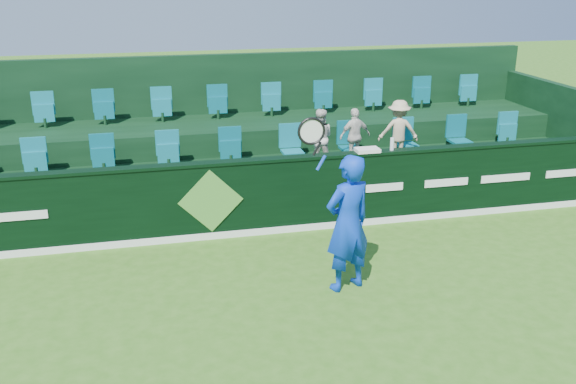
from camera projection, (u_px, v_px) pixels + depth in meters
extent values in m
plane|color=#336919|center=(252.00, 371.00, 7.42)|extent=(60.00, 60.00, 0.00)
cube|color=black|center=(210.00, 202.00, 10.88)|extent=(16.00, 0.20, 1.30)
cube|color=black|center=(209.00, 164.00, 10.65)|extent=(16.00, 0.24, 0.05)
cube|color=white|center=(212.00, 236.00, 10.97)|extent=(16.00, 0.02, 0.12)
cube|color=#4F9435|center=(211.00, 201.00, 10.76)|extent=(1.10, 0.02, 1.10)
cube|color=white|center=(14.00, 217.00, 10.10)|extent=(1.00, 0.01, 0.14)
cube|color=white|center=(384.00, 187.00, 11.42)|extent=(0.70, 0.01, 0.14)
cube|color=white|center=(446.00, 183.00, 11.68)|extent=(0.85, 0.01, 0.14)
cube|color=white|center=(506.00, 178.00, 11.94)|extent=(1.00, 0.01, 0.14)
cube|color=white|center=(562.00, 173.00, 12.19)|extent=(0.70, 0.01, 0.14)
cube|color=black|center=(204.00, 194.00, 11.97)|extent=(16.00, 2.00, 0.80)
cube|color=black|center=(194.00, 154.00, 13.63)|extent=(16.00, 1.80, 1.30)
cube|color=black|center=(188.00, 114.00, 14.34)|extent=(16.00, 0.20, 2.60)
cube|color=black|center=(553.00, 129.00, 14.29)|extent=(0.20, 4.00, 2.00)
cube|color=#0B5F6C|center=(200.00, 152.00, 12.11)|extent=(13.50, 0.50, 0.60)
cube|color=#0B5F6C|center=(190.00, 107.00, 13.59)|extent=(13.50, 0.50, 0.60)
imported|color=#0B38C9|center=(348.00, 223.00, 9.02)|extent=(0.85, 0.70, 2.01)
cylinder|color=#143FBF|center=(321.00, 163.00, 8.52)|extent=(0.15, 0.04, 0.21)
cylinder|color=black|center=(317.00, 149.00, 8.44)|extent=(0.13, 0.03, 0.19)
torus|color=black|center=(311.00, 131.00, 8.34)|extent=(0.51, 0.04, 0.51)
cylinder|color=silver|center=(311.00, 131.00, 8.34)|extent=(0.42, 0.01, 0.42)
imported|color=silver|center=(319.00, 138.00, 12.15)|extent=(0.64, 0.55, 1.11)
imported|color=silver|center=(355.00, 136.00, 12.31)|extent=(0.67, 0.37, 1.09)
imported|color=#C2AF88|center=(398.00, 131.00, 12.48)|extent=(0.86, 0.62, 1.20)
cube|color=white|center=(367.00, 150.00, 11.23)|extent=(0.42, 0.27, 0.06)
cylinder|color=white|center=(392.00, 144.00, 11.30)|extent=(0.07, 0.07, 0.22)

